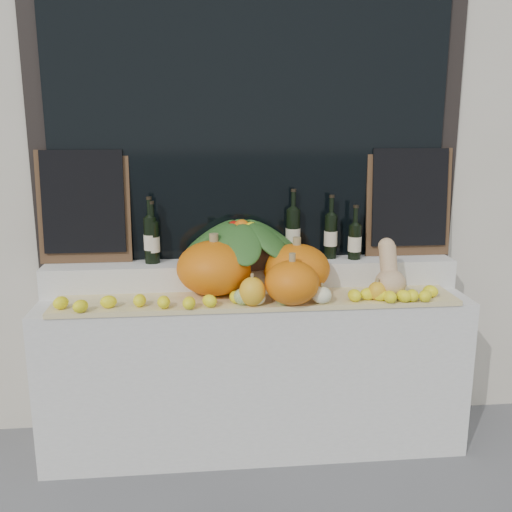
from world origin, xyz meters
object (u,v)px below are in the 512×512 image
(butternut_squash, at_px, (389,274))
(produce_bowl, at_px, (242,241))
(pumpkin_right, at_px, (296,268))
(pumpkin_left, at_px, (214,268))
(wine_bottle_tall, at_px, (293,233))

(butternut_squash, height_order, produce_bowl, produce_bowl)
(pumpkin_right, bearing_deg, pumpkin_left, 179.25)
(pumpkin_right, height_order, produce_bowl, produce_bowl)
(butternut_squash, relative_size, wine_bottle_tall, 0.75)
(produce_bowl, distance_m, wine_bottle_tall, 0.30)
(produce_bowl, xyz_separation_m, wine_bottle_tall, (0.30, 0.06, 0.03))
(pumpkin_left, height_order, produce_bowl, produce_bowl)
(produce_bowl, bearing_deg, wine_bottle_tall, 10.78)
(pumpkin_left, distance_m, pumpkin_right, 0.44)
(butternut_squash, distance_m, wine_bottle_tall, 0.60)
(butternut_squash, bearing_deg, produce_bowl, 159.38)
(pumpkin_left, distance_m, produce_bowl, 0.25)
(butternut_squash, xyz_separation_m, wine_bottle_tall, (-0.46, 0.34, 0.16))
(pumpkin_right, xyz_separation_m, produce_bowl, (-0.28, 0.17, 0.12))
(wine_bottle_tall, bearing_deg, butternut_squash, -36.60)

